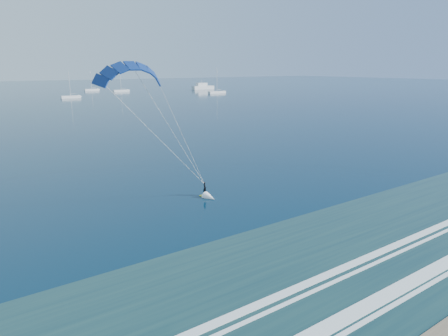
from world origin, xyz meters
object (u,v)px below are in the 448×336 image
at_px(sailboat_4, 92,90).
at_px(sailboat_6, 217,92).
at_px(motor_yacht, 203,87).
at_px(sailboat_3, 71,97).
at_px(kitesurfer_rig, 172,131).
at_px(sailboat_5, 121,91).

distance_m(sailboat_4, sailboat_6, 79.71).
height_order(motor_yacht, sailboat_3, sailboat_3).
xyz_separation_m(kitesurfer_rig, sailboat_3, (31.47, 160.81, -7.57)).
bearing_deg(sailboat_6, sailboat_5, 131.61).
distance_m(kitesurfer_rig, sailboat_5, 205.41).
distance_m(sailboat_4, sailboat_5, 22.01).
bearing_deg(sailboat_6, kitesurfer_rig, -125.53).
relative_size(sailboat_4, sailboat_6, 0.84).
xyz_separation_m(sailboat_4, sailboat_6, (49.84, -62.21, 0.01)).
xyz_separation_m(kitesurfer_rig, sailboat_6, (107.20, 150.09, -7.56)).
relative_size(kitesurfer_rig, sailboat_6, 1.15).
relative_size(motor_yacht, sailboat_6, 1.07).
bearing_deg(sailboat_4, kitesurfer_rig, -105.12).
relative_size(sailboat_4, sailboat_5, 0.92).
xyz_separation_m(motor_yacht, sailboat_5, (-53.15, 5.17, -0.93)).
bearing_deg(sailboat_3, sailboat_4, 63.30).
height_order(kitesurfer_rig, sailboat_6, kitesurfer_rig).
distance_m(motor_yacht, sailboat_5, 53.41).
bearing_deg(sailboat_5, motor_yacht, -5.56).
bearing_deg(sailboat_4, sailboat_3, -116.70).
height_order(kitesurfer_rig, sailboat_5, kitesurfer_rig).
height_order(sailboat_3, sailboat_4, sailboat_3).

